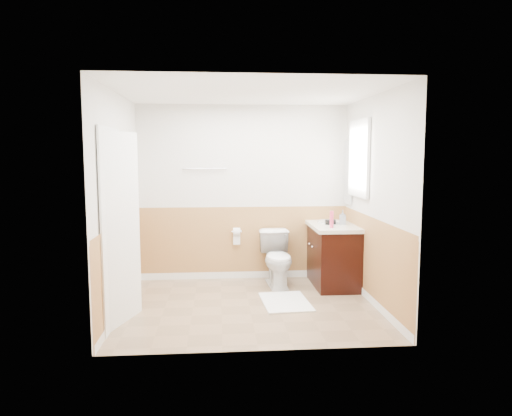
{
  "coord_description": "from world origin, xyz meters",
  "views": [
    {
      "loc": [
        -0.36,
        -5.45,
        1.8
      ],
      "look_at": [
        0.1,
        0.25,
        1.15
      ],
      "focal_mm": 33.09,
      "sensor_mm": 36.0,
      "label": 1
    }
  ],
  "objects": [
    {
      "name": "faucet",
      "position": [
        1.39,
        1.03,
        0.92
      ],
      "size": [
        0.02,
        0.02,
        0.14
      ],
      "primitive_type": "cylinder",
      "color": "white",
      "rests_on": "countertop"
    },
    {
      "name": "vanity_knob_left",
      "position": [
        0.91,
        0.78,
        0.55
      ],
      "size": [
        0.03,
        0.03,
        0.03
      ],
      "primitive_type": "sphere",
      "color": "silver",
      "rests_on": "vanity_cabinet"
    },
    {
      "name": "wall_back",
      "position": [
        0.0,
        1.3,
        1.25
      ],
      "size": [
        3.0,
        0.0,
        3.0
      ],
      "primitive_type": "plane",
      "rotation": [
        1.57,
        0.0,
        0.0
      ],
      "color": "silver",
      "rests_on": "floor"
    },
    {
      "name": "countertop",
      "position": [
        1.2,
        0.88,
        0.83
      ],
      "size": [
        0.6,
        1.15,
        0.05
      ],
      "primitive_type": "cube",
      "color": "silver",
      "rests_on": "vanity_cabinet"
    },
    {
      "name": "tp_roll",
      "position": [
        -0.1,
        1.23,
        0.7
      ],
      "size": [
        0.1,
        0.11,
        0.11
      ],
      "primitive_type": "cylinder",
      "rotation": [
        0.0,
        1.57,
        0.0
      ],
      "color": "white",
      "rests_on": "tp_holder_bar"
    },
    {
      "name": "soap_dispenser",
      "position": [
        1.33,
        0.81,
        0.95
      ],
      "size": [
        0.11,
        0.11,
        0.19
      ],
      "primitive_type": "imported",
      "rotation": [
        0.0,
        0.0,
        -0.25
      ],
      "color": "gray",
      "rests_on": "countertop"
    },
    {
      "name": "tp_sheet",
      "position": [
        -0.1,
        1.23,
        0.59
      ],
      "size": [
        0.1,
        0.01,
        0.16
      ],
      "primitive_type": "cube",
      "color": "white",
      "rests_on": "tp_roll"
    },
    {
      "name": "hair_dryer_body",
      "position": [
        1.16,
        0.81,
        0.89
      ],
      "size": [
        0.14,
        0.07,
        0.07
      ],
      "primitive_type": "cylinder",
      "rotation": [
        0.0,
        1.57,
        0.0
      ],
      "color": "black",
      "rests_on": "countertop"
    },
    {
      "name": "window_frame",
      "position": [
        1.47,
        0.59,
        1.75
      ],
      "size": [
        0.04,
        0.8,
        1.0
      ],
      "primitive_type": "cube",
      "color": "white",
      "rests_on": "wall_right"
    },
    {
      "name": "door",
      "position": [
        -1.4,
        -0.45,
        1.02
      ],
      "size": [
        0.29,
        0.78,
        2.04
      ],
      "primitive_type": "cube",
      "rotation": [
        0.0,
        0.0,
        -0.31
      ],
      "color": "white",
      "rests_on": "wall_left"
    },
    {
      "name": "vanity_cabinet",
      "position": [
        1.21,
        0.88,
        0.4
      ],
      "size": [
        0.55,
        1.1,
        0.8
      ],
      "primitive_type": "cube",
      "color": "black",
      "rests_on": "floor"
    },
    {
      "name": "wainscot_front",
      "position": [
        0.0,
        -1.29,
        0.5
      ],
      "size": [
        3.0,
        0.0,
        3.0
      ],
      "primitive_type": "plane",
      "rotation": [
        -1.57,
        0.0,
        0.0
      ],
      "color": "#B78149",
      "rests_on": "floor"
    },
    {
      "name": "door_frame",
      "position": [
        -1.48,
        -0.45,
        1.03
      ],
      "size": [
        0.02,
        0.92,
        2.1
      ],
      "primitive_type": "cube",
      "color": "white",
      "rests_on": "wall_left"
    },
    {
      "name": "toilet",
      "position": [
        0.45,
        0.87,
        0.37
      ],
      "size": [
        0.46,
        0.76,
        0.75
      ],
      "primitive_type": "imported",
      "rotation": [
        0.0,
        0.0,
        0.06
      ],
      "color": "white",
      "rests_on": "floor"
    },
    {
      "name": "sink_basin",
      "position": [
        1.21,
        1.03,
        0.86
      ],
      "size": [
        0.36,
        0.36,
        0.02
      ],
      "primitive_type": "cylinder",
      "color": "silver",
      "rests_on": "countertop"
    },
    {
      "name": "ceiling",
      "position": [
        0.0,
        0.0,
        2.5
      ],
      "size": [
        3.0,
        3.0,
        0.0
      ],
      "primitive_type": "plane",
      "rotation": [
        3.14,
        0.0,
        0.0
      ],
      "color": "white",
      "rests_on": "floor"
    },
    {
      "name": "floor",
      "position": [
        0.0,
        0.0,
        0.0
      ],
      "size": [
        3.0,
        3.0,
        0.0
      ],
      "primitive_type": "plane",
      "color": "#8C7051",
      "rests_on": "ground"
    },
    {
      "name": "wall_front",
      "position": [
        0.0,
        -1.3,
        1.25
      ],
      "size": [
        3.0,
        0.0,
        3.0
      ],
      "primitive_type": "plane",
      "rotation": [
        -1.57,
        0.0,
        0.0
      ],
      "color": "silver",
      "rests_on": "floor"
    },
    {
      "name": "wainscot_left",
      "position": [
        -1.49,
        0.0,
        0.5
      ],
      "size": [
        0.0,
        2.6,
        2.6
      ],
      "primitive_type": "plane",
      "rotation": [
        1.57,
        0.0,
        1.57
      ],
      "color": "#B78149",
      "rests_on": "floor"
    },
    {
      "name": "mirror_panel",
      "position": [
        1.48,
        1.1,
        1.55
      ],
      "size": [
        0.02,
        0.35,
        0.9
      ],
      "primitive_type": "cube",
      "color": "silver",
      "rests_on": "wall_right"
    },
    {
      "name": "wall_left",
      "position": [
        -1.5,
        0.0,
        1.25
      ],
      "size": [
        0.0,
        3.0,
        3.0
      ],
      "primitive_type": "plane",
      "rotation": [
        1.57,
        0.0,
        1.57
      ],
      "color": "silver",
      "rests_on": "floor"
    },
    {
      "name": "lotion_bottle",
      "position": [
        1.11,
        0.54,
        0.96
      ],
      "size": [
        0.05,
        0.05,
        0.22
      ],
      "primitive_type": "cylinder",
      "color": "#E73B67",
      "rests_on": "countertop"
    },
    {
      "name": "wall_right",
      "position": [
        1.5,
        0.0,
        1.25
      ],
      "size": [
        0.0,
        3.0,
        3.0
      ],
      "primitive_type": "plane",
      "rotation": [
        1.57,
        0.0,
        -1.57
      ],
      "color": "silver",
      "rests_on": "floor"
    },
    {
      "name": "window_glass",
      "position": [
        1.49,
        0.59,
        1.75
      ],
      "size": [
        0.01,
        0.7,
        0.9
      ],
      "primitive_type": "cube",
      "color": "white",
      "rests_on": "wall_right"
    },
    {
      "name": "door_knob",
      "position": [
        -1.34,
        -0.12,
        0.95
      ],
      "size": [
        0.06,
        0.06,
        0.06
      ],
      "primitive_type": "sphere",
      "color": "silver",
      "rests_on": "door"
    },
    {
      "name": "wainscot_back",
      "position": [
        0.0,
        1.29,
        0.5
      ],
      "size": [
        3.0,
        0.0,
        3.0
      ],
      "primitive_type": "plane",
      "rotation": [
        1.57,
        0.0,
        0.0
      ],
      "color": "#B78149",
      "rests_on": "floor"
    },
    {
      "name": "tp_holder_bar",
      "position": [
        -0.1,
        1.23,
        0.7
      ],
      "size": [
        0.14,
        0.02,
        0.02
      ],
      "primitive_type": "cylinder",
      "rotation": [
        0.0,
        1.57,
        0.0
      ],
      "color": "silver",
      "rests_on": "wall_back"
    },
    {
      "name": "hair_dryer_handle",
      "position": [
        1.13,
        0.78,
        0.86
      ],
      "size": [
        0.03,
        0.03,
        0.07
      ],
      "primitive_type": "cylinder",
      "color": "black",
      "rests_on": "countertop"
    },
    {
      "name": "towel_bar",
      "position": [
        -0.55,
        1.25,
        1.6
      ],
      "size": [
        0.62,
        0.02,
        0.02
      ],
      "primitive_type": "cylinder",
      "rotation": [
        0.0,
        1.57,
        0.0
      ],
      "color": "silver",
      "rests_on": "wall_back"
    },
    {
      "name": "wainscot_right",
      "position": [
        1.49,
        0.0,
        0.5
      ],
      "size": [
        0.0,
        2.6,
        2.6
      ],
      "primitive_type": "plane",
      "rotation": [
        1.57,
        0.0,
        -1.57
      ],
      "color": "#B78149",
      "rests_on": "floor"
    },
    {
      "name": "vanity_knob_right",
      "position": [
        0.91,
        0.98,
        0.55
      ],
      "size": [
        0.03,
        0.03,
        0.03
      ],
      "primitive_type": "sphere",
      "color": "silver",
      "rests_on": "vanity_cabinet"
    },
    {
      "name": "bath_mat",
      "position": [
        0.45,
        0.09,
        0.01
      ],
      "size": [
        0.6,
        0.83,
        0.02
      ],
      "primitive_type": "cube",
      "rotation": [
        0.0,
        0.0,
        0.06
      ],
      "color": "white",
      "rests_on": "floor"
    }
  ]
}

